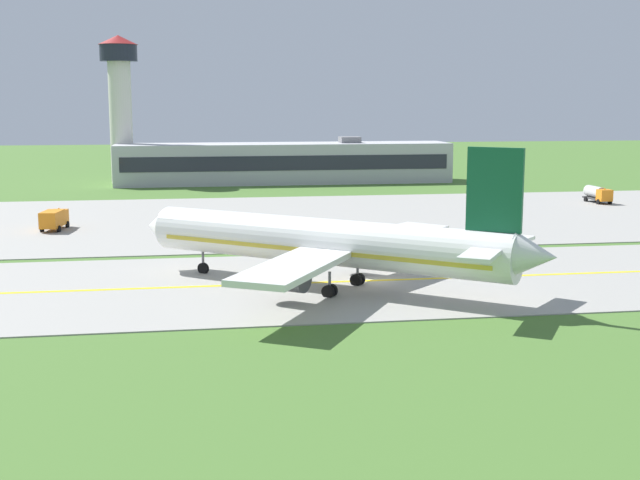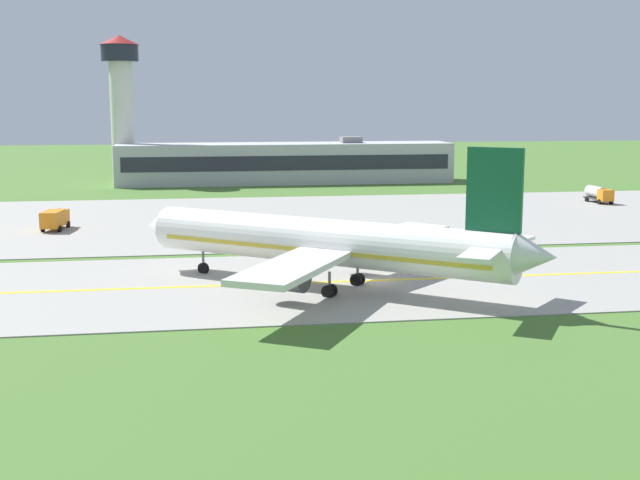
{
  "view_description": "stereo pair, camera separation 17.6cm",
  "coord_description": "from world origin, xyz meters",
  "px_view_note": "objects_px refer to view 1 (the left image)",
  "views": [
    {
      "loc": [
        -16.5,
        -72.83,
        16.22
      ],
      "look_at": [
        -4.87,
        -0.25,
        4.0
      ],
      "focal_mm": 47.21,
      "sensor_mm": 36.0,
      "label": 1
    },
    {
      "loc": [
        -16.32,
        -72.86,
        16.22
      ],
      "look_at": [
        -4.87,
        -0.25,
        4.0
      ],
      "focal_mm": 47.21,
      "sensor_mm": 36.0,
      "label": 2
    }
  ],
  "objects_px": {
    "airplane_lead": "(329,243)",
    "service_truck_baggage": "(54,219)",
    "service_truck_fuel": "(598,194)",
    "control_tower": "(120,95)"
  },
  "relations": [
    {
      "from": "airplane_lead",
      "to": "service_truck_fuel",
      "type": "distance_m",
      "value": 76.06
    },
    {
      "from": "airplane_lead",
      "to": "service_truck_baggage",
      "type": "xyz_separation_m",
      "value": [
        -28.53,
        38.5,
        -2.6
      ]
    },
    {
      "from": "airplane_lead",
      "to": "service_truck_baggage",
      "type": "relative_size",
      "value": 5.35
    },
    {
      "from": "service_truck_baggage",
      "to": "service_truck_fuel",
      "type": "distance_m",
      "value": 83.02
    },
    {
      "from": "airplane_lead",
      "to": "control_tower",
      "type": "height_order",
      "value": "control_tower"
    },
    {
      "from": "service_truck_baggage",
      "to": "service_truck_fuel",
      "type": "xyz_separation_m",
      "value": [
        81.45,
        16.05,
        0.0
      ]
    },
    {
      "from": "control_tower",
      "to": "service_truck_fuel",
      "type": "bearing_deg",
      "value": -30.59
    },
    {
      "from": "airplane_lead",
      "to": "service_truck_fuel",
      "type": "relative_size",
      "value": 5.5
    },
    {
      "from": "airplane_lead",
      "to": "service_truck_fuel",
      "type": "xyz_separation_m",
      "value": [
        52.93,
        54.56,
        -2.6
      ]
    },
    {
      "from": "airplane_lead",
      "to": "control_tower",
      "type": "xyz_separation_m",
      "value": [
        -24.28,
        100.19,
        13.05
      ]
    }
  ]
}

